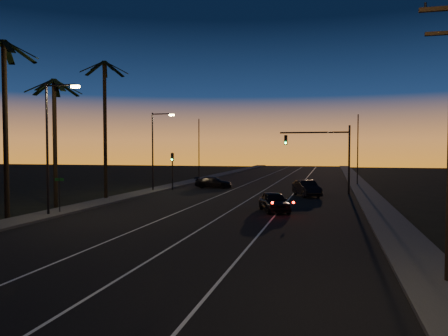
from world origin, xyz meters
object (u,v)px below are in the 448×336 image
(lead_car, at_px, (274,202))
(right_car, at_px, (307,188))
(signal_mast, at_px, (325,147))
(cross_car, at_px, (214,182))

(lead_car, height_order, right_car, right_car)
(signal_mast, xyz_separation_m, cross_car, (-12.88, 3.74, -4.13))
(lead_car, height_order, cross_car, lead_car)
(lead_car, bearing_deg, signal_mast, 76.23)
(lead_car, relative_size, right_car, 1.03)
(right_car, height_order, cross_car, right_car)
(signal_mast, xyz_separation_m, right_car, (-1.69, -2.97, -4.01))
(signal_mast, height_order, lead_car, signal_mast)
(signal_mast, height_order, right_car, signal_mast)
(lead_car, xyz_separation_m, cross_car, (-9.43, 17.81, -0.08))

